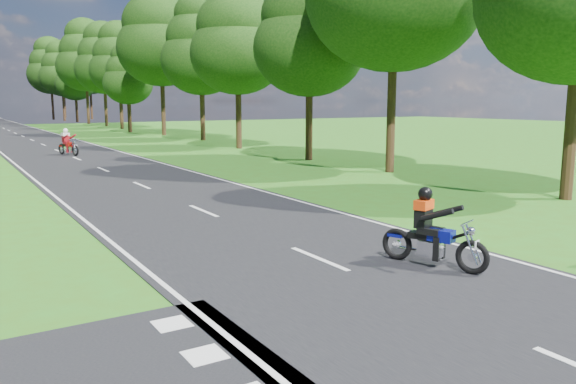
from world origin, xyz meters
TOP-DOWN VIEW (x-y plane):
  - ground at (0.00, 0.00)m, footprint 160.00×160.00m
  - main_road at (0.00, 50.00)m, footprint 7.00×140.00m
  - road_markings at (-0.14, 48.13)m, footprint 7.40×140.00m
  - treeline at (1.43, 60.06)m, footprint 40.00×115.35m
  - rider_near_blue at (1.60, 0.38)m, footprint 1.23×1.99m
  - rider_far_red at (0.01, 28.40)m, footprint 1.20×2.03m

SIDE VIEW (x-z plane):
  - ground at x=0.00m, z-range 0.00..0.00m
  - main_road at x=0.00m, z-range 0.00..0.02m
  - road_markings at x=-0.14m, z-range 0.02..0.03m
  - rider_near_blue at x=1.60m, z-range 0.02..1.59m
  - rider_far_red at x=0.01m, z-range 0.02..1.63m
  - treeline at x=1.43m, z-range 0.86..15.65m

